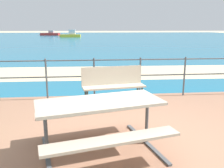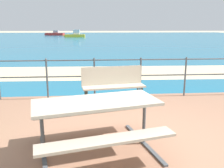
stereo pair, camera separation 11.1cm
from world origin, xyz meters
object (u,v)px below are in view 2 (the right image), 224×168
object	(u,v)px
picnic_table	(96,113)
boat_near	(75,35)
boat_far	(55,34)
park_bench	(113,82)

from	to	relation	value
picnic_table	boat_near	size ratio (longest dim) A/B	0.48
boat_near	boat_far	world-z (taller)	boat_near
park_bench	boat_far	bearing A→B (deg)	91.12
boat_near	boat_far	bearing A→B (deg)	-59.98
park_bench	boat_near	bearing A→B (deg)	86.39
picnic_table	boat_near	distance (m)	42.67
picnic_table	park_bench	size ratio (longest dim) A/B	1.34
picnic_table	boat_far	size ratio (longest dim) A/B	0.42
park_bench	boat_far	size ratio (longest dim) A/B	0.31
picnic_table	park_bench	distance (m)	2.33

